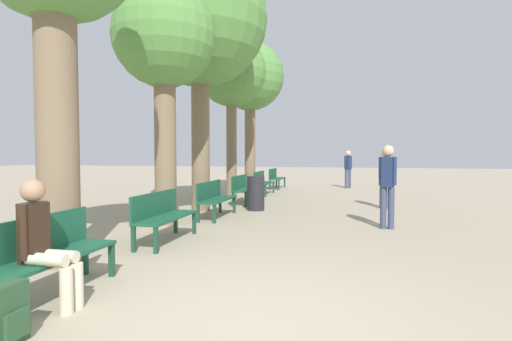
% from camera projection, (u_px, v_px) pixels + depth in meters
% --- Properties ---
extents(ground_plane, '(80.00, 80.00, 0.00)m').
position_uv_depth(ground_plane, '(239.00, 325.00, 3.57)').
color(ground_plane, tan).
extents(bench_row_0, '(0.47, 1.63, 0.86)m').
position_uv_depth(bench_row_0, '(46.00, 250.00, 4.27)').
color(bench_row_0, '#195138').
rests_on(bench_row_0, ground_plane).
extents(bench_row_1, '(0.47, 1.63, 0.86)m').
position_uv_depth(bench_row_1, '(162.00, 213.00, 6.90)').
color(bench_row_1, '#195138').
rests_on(bench_row_1, ground_plane).
extents(bench_row_2, '(0.47, 1.63, 0.86)m').
position_uv_depth(bench_row_2, '(214.00, 196.00, 9.53)').
color(bench_row_2, '#195138').
rests_on(bench_row_2, ground_plane).
extents(bench_row_3, '(0.47, 1.63, 0.86)m').
position_uv_depth(bench_row_3, '(243.00, 187.00, 12.16)').
color(bench_row_3, '#195138').
rests_on(bench_row_3, ground_plane).
extents(bench_row_4, '(0.47, 1.63, 0.86)m').
position_uv_depth(bench_row_4, '(262.00, 181.00, 14.79)').
color(bench_row_4, '#195138').
rests_on(bench_row_4, ground_plane).
extents(bench_row_5, '(0.47, 1.63, 0.86)m').
position_uv_depth(bench_row_5, '(276.00, 177.00, 17.42)').
color(bench_row_5, '#195138').
rests_on(bench_row_5, ground_plane).
extents(tree_row_1, '(2.20, 2.20, 5.15)m').
position_uv_depth(tree_row_1, '(164.00, 43.00, 8.53)').
color(tree_row_1, '#7A664C').
rests_on(tree_row_1, ground_plane).
extents(tree_row_2, '(3.57, 3.57, 6.88)m').
position_uv_depth(tree_row_2, '(200.00, 21.00, 10.52)').
color(tree_row_2, '#7A664C').
rests_on(tree_row_2, ground_plane).
extents(tree_row_3, '(2.35, 2.35, 5.45)m').
position_uv_depth(tree_row_3, '(231.00, 74.00, 13.34)').
color(tree_row_3, '#7A664C').
rests_on(tree_row_3, ground_plane).
extents(tree_row_4, '(2.71, 2.71, 5.95)m').
position_uv_depth(tree_row_4, '(250.00, 78.00, 15.80)').
color(tree_row_4, '#7A664C').
rests_on(tree_row_4, ground_plane).
extents(person_seated, '(0.60, 0.34, 1.28)m').
position_uv_depth(person_seated, '(44.00, 240.00, 3.93)').
color(person_seated, beige).
rests_on(person_seated, ground_plane).
extents(backpack, '(0.22, 0.32, 0.50)m').
position_uv_depth(backpack, '(6.00, 315.00, 3.19)').
color(backpack, '#284C2D').
rests_on(backpack, ground_plane).
extents(pedestrian_near, '(0.34, 0.29, 1.70)m').
position_uv_depth(pedestrian_near, '(388.00, 181.00, 8.06)').
color(pedestrian_near, '#384260').
rests_on(pedestrian_near, ground_plane).
extents(pedestrian_mid, '(0.33, 0.29, 1.65)m').
position_uv_depth(pedestrian_mid, '(348.00, 167.00, 17.48)').
color(pedestrian_mid, '#384260').
rests_on(pedestrian_mid, ground_plane).
extents(pedestrian_far, '(0.34, 0.30, 1.67)m').
position_uv_depth(pedestrian_far, '(385.00, 174.00, 11.05)').
color(pedestrian_far, '#4C4C4C').
rests_on(pedestrian_far, ground_plane).
extents(trash_bin, '(0.47, 0.47, 0.91)m').
position_uv_depth(trash_bin, '(256.00, 193.00, 10.72)').
color(trash_bin, '#232328').
rests_on(trash_bin, ground_plane).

